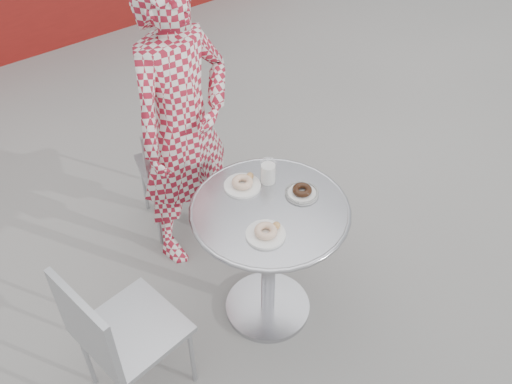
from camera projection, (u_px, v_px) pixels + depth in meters
ground at (263, 313)px, 3.18m from camera, size 60.00×60.00×0.00m
bistro_table at (269, 236)px, 2.81m from camera, size 0.77×0.77×0.78m
chair_far at (177, 190)px, 3.56m from camera, size 0.49×0.49×0.84m
chair_left at (136, 353)px, 2.69m from camera, size 0.48×0.47×0.87m
seated_person at (183, 127)px, 3.02m from camera, size 0.70×0.53×1.73m
plate_far at (243, 184)px, 2.79m from camera, size 0.18×0.18×0.05m
plate_near at (266, 232)px, 2.55m from camera, size 0.18×0.18×0.05m
plate_checker at (302, 192)px, 2.75m from camera, size 0.17×0.17×0.04m
milk_cup at (268, 173)px, 2.79m from camera, size 0.08×0.08×0.12m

